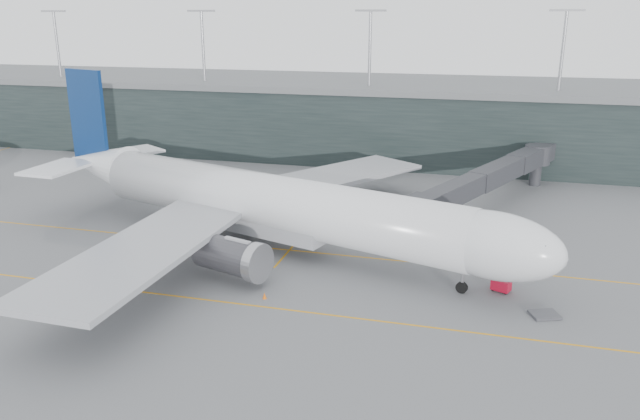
# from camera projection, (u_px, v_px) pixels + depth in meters

# --- Properties ---
(ground) EXTENTS (320.00, 320.00, 0.00)m
(ground) POSITION_uv_depth(u_px,v_px,m) (263.00, 236.00, 83.65)
(ground) COLOR #595A5E
(ground) RESTS_ON ground
(taxiline_a) EXTENTS (160.00, 0.25, 0.02)m
(taxiline_a) POSITION_uv_depth(u_px,v_px,m) (252.00, 246.00, 79.96)
(taxiline_a) COLOR orange
(taxiline_a) RESTS_ON ground
(taxiline_b) EXTENTS (160.00, 0.25, 0.02)m
(taxiline_b) POSITION_uv_depth(u_px,v_px,m) (198.00, 299.00, 65.21)
(taxiline_b) COLOR orange
(taxiline_b) RESTS_ON ground
(taxiline_lead_main) EXTENTS (0.25, 60.00, 0.02)m
(taxiline_lead_main) POSITION_uv_depth(u_px,v_px,m) (335.00, 198.00, 100.84)
(taxiline_lead_main) COLOR orange
(taxiline_lead_main) RESTS_ON ground
(terminal) EXTENTS (240.00, 36.00, 29.00)m
(terminal) POSITION_uv_depth(u_px,v_px,m) (354.00, 115.00, 134.83)
(terminal) COLOR black
(terminal) RESTS_ON ground
(main_aircraft) EXTENTS (72.63, 66.86, 20.83)m
(main_aircraft) POSITION_uv_depth(u_px,v_px,m) (269.00, 203.00, 78.02)
(main_aircraft) COLOR silver
(main_aircraft) RESTS_ON ground
(jet_bridge) EXTENTS (21.54, 44.77, 7.07)m
(jet_bridge) POSITION_uv_depth(u_px,v_px,m) (484.00, 170.00, 96.85)
(jet_bridge) COLOR #2C2D31
(jet_bridge) RESTS_ON ground
(gse_cart) EXTENTS (2.26, 1.91, 1.31)m
(gse_cart) POSITION_uv_depth(u_px,v_px,m) (501.00, 285.00, 66.75)
(gse_cart) COLOR maroon
(gse_cart) RESTS_ON ground
(baggage_dolly) EXTENTS (3.29, 3.01, 0.27)m
(baggage_dolly) POSITION_uv_depth(u_px,v_px,m) (545.00, 315.00, 61.41)
(baggage_dolly) COLOR #3E3E44
(baggage_dolly) RESTS_ON ground
(uld_a) EXTENTS (2.57, 2.33, 1.91)m
(uld_a) POSITION_uv_depth(u_px,v_px,m) (258.00, 204.00, 94.54)
(uld_a) COLOR #38383D
(uld_a) RESTS_ON ground
(uld_b) EXTENTS (1.90, 1.54, 1.69)m
(uld_b) POSITION_uv_depth(u_px,v_px,m) (264.00, 205.00, 94.52)
(uld_b) COLOR #38383D
(uld_b) RESTS_ON ground
(uld_c) EXTENTS (2.32, 2.02, 1.83)m
(uld_c) POSITION_uv_depth(u_px,v_px,m) (295.00, 206.00, 93.41)
(uld_c) COLOR #38383D
(uld_c) RESTS_ON ground
(cone_nose) EXTENTS (0.42, 0.42, 0.67)m
(cone_nose) POSITION_uv_depth(u_px,v_px,m) (526.00, 277.00, 69.86)
(cone_nose) COLOR #F95F0D
(cone_nose) RESTS_ON ground
(cone_wing_stbd) EXTENTS (0.43, 0.43, 0.69)m
(cone_wing_stbd) POSITION_uv_depth(u_px,v_px,m) (265.00, 296.00, 65.14)
(cone_wing_stbd) COLOR #DB5B0C
(cone_wing_stbd) RESTS_ON ground
(cone_wing_port) EXTENTS (0.48, 0.48, 0.76)m
(cone_wing_port) POSITION_uv_depth(u_px,v_px,m) (351.00, 212.00, 92.65)
(cone_wing_port) COLOR #EC4D0D
(cone_wing_port) RESTS_ON ground
(cone_tail) EXTENTS (0.39, 0.39, 0.63)m
(cone_tail) POSITION_uv_depth(u_px,v_px,m) (148.00, 257.00, 75.70)
(cone_tail) COLOR #F2440D
(cone_tail) RESTS_ON ground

